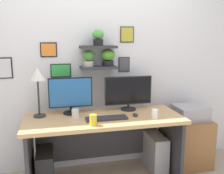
{
  "coord_description": "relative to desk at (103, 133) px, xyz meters",
  "views": [
    {
      "loc": [
        -0.52,
        -2.58,
        1.58
      ],
      "look_at": [
        0.1,
        0.05,
        1.07
      ],
      "focal_mm": 40.5,
      "sensor_mm": 36.0,
      "label": 1
    }
  ],
  "objects": [
    {
      "name": "printer",
      "position": [
        1.12,
        0.08,
        0.14
      ],
      "size": [
        0.38,
        0.34,
        0.17
      ],
      "primitive_type": "cube",
      "color": "#9E9EA3",
      "rests_on": "drawer_cabinet"
    },
    {
      "name": "computer_tower_left",
      "position": [
        -0.65,
        0.0,
        -0.35
      ],
      "size": [
        0.18,
        0.4,
        0.39
      ],
      "primitive_type": "cube",
      "color": "black",
      "rests_on": "ground"
    },
    {
      "name": "computer_mouse",
      "position": [
        0.34,
        -0.11,
        0.22
      ],
      "size": [
        0.06,
        0.09,
        0.03
      ],
      "primitive_type": "ellipsoid",
      "color": "#2D2D33",
      "rests_on": "desk"
    },
    {
      "name": "pen_cup",
      "position": [
        0.51,
        -0.23,
        0.26
      ],
      "size": [
        0.07,
        0.07,
        0.1
      ],
      "primitive_type": "cylinder",
      "color": "white",
      "rests_on": "desk"
    },
    {
      "name": "monitor_left",
      "position": [
        -0.34,
        0.16,
        0.42
      ],
      "size": [
        0.49,
        0.18,
        0.41
      ],
      "color": "black",
      "rests_on": "desk"
    },
    {
      "name": "computer_tower_right",
      "position": [
        0.65,
        0.03,
        -0.32
      ],
      "size": [
        0.18,
        0.4,
        0.44
      ],
      "primitive_type": "cube",
      "color": "#99999E",
      "rests_on": "ground"
    },
    {
      "name": "monitor_right",
      "position": [
        0.34,
        0.16,
        0.42
      ],
      "size": [
        0.57,
        0.18,
        0.4
      ],
      "color": "black",
      "rests_on": "desk"
    },
    {
      "name": "keyboard",
      "position": [
        0.01,
        -0.14,
        0.22
      ],
      "size": [
        0.44,
        0.14,
        0.02
      ],
      "primitive_type": "cube",
      "color": "#2D2D33",
      "rests_on": "desk"
    },
    {
      "name": "coffee_mug",
      "position": [
        -0.3,
        0.0,
        0.25
      ],
      "size": [
        0.08,
        0.08,
        0.09
      ],
      "primitive_type": "cylinder",
      "color": "white",
      "rests_on": "desk"
    },
    {
      "name": "water_cup",
      "position": [
        -0.16,
        -0.3,
        0.26
      ],
      "size": [
        0.07,
        0.07,
        0.11
      ],
      "primitive_type": "cylinder",
      "color": "yellow",
      "rests_on": "desk"
    },
    {
      "name": "desk",
      "position": [
        0.0,
        0.0,
        0.0
      ],
      "size": [
        1.71,
        0.68,
        0.75
      ],
      "color": "tan",
      "rests_on": "ground"
    },
    {
      "name": "drawer_cabinet",
      "position": [
        1.12,
        0.08,
        -0.24
      ],
      "size": [
        0.44,
        0.5,
        0.6
      ],
      "primitive_type": "cube",
      "color": "brown",
      "rests_on": "ground"
    },
    {
      "name": "back_wall_assembly",
      "position": [
        -0.0,
        0.38,
        0.81
      ],
      "size": [
        4.4,
        0.24,
        2.7
      ],
      "color": "silver",
      "rests_on": "ground"
    },
    {
      "name": "desk_lamp",
      "position": [
        -0.68,
        0.11,
        0.63
      ],
      "size": [
        0.16,
        0.16,
        0.54
      ],
      "color": "#2D2D33",
      "rests_on": "desk"
    }
  ]
}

